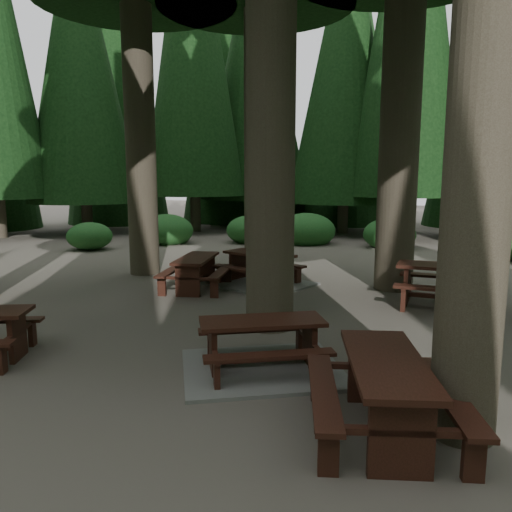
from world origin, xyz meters
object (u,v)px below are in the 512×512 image
at_px(picnic_table_a, 262,354).
at_px(picnic_table_b, 196,268).
at_px(picnic_table_f, 386,385).
at_px(picnic_table_d, 448,279).
at_px(picnic_table_c, 259,274).

distance_m(picnic_table_a, picnic_table_b, 5.20).
bearing_deg(picnic_table_f, picnic_table_d, 157.15).
height_order(picnic_table_c, picnic_table_d, picnic_table_d).
bearing_deg(picnic_table_f, picnic_table_c, -166.28).
relative_size(picnic_table_c, picnic_table_f, 1.24).
bearing_deg(picnic_table_c, picnic_table_a, -48.29).
relative_size(picnic_table_b, picnic_table_d, 1.03).
distance_m(picnic_table_d, picnic_table_f, 5.76).
bearing_deg(picnic_table_f, picnic_table_a, -140.17).
relative_size(picnic_table_a, picnic_table_c, 0.98).
distance_m(picnic_table_c, picnic_table_d, 4.41).
bearing_deg(picnic_table_c, picnic_table_f, -38.57).
height_order(picnic_table_a, picnic_table_c, picnic_table_c).
distance_m(picnic_table_b, picnic_table_f, 7.24).
xyz_separation_m(picnic_table_a, picnic_table_d, (2.21, 4.64, 0.34)).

